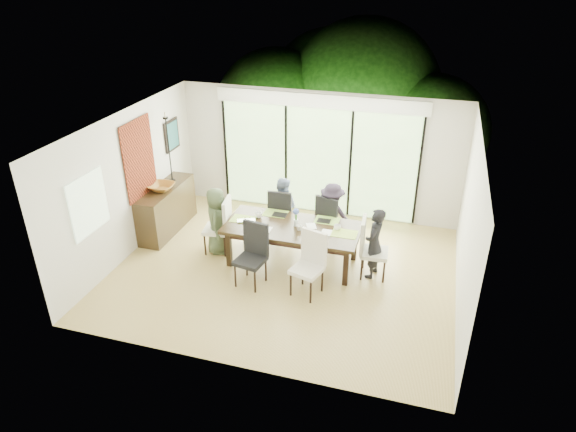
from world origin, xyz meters
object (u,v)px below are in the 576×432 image
(chair_near_left, at_px, (250,256))
(bowl, at_px, (161,187))
(vase, at_px, (296,222))
(laptop, at_px, (246,222))
(chair_near_right, at_px, (307,265))
(chair_far_left, at_px, (282,213))
(cup_c, at_px, (337,227))
(chair_right_end, at_px, (375,248))
(cup_b, at_px, (299,228))
(chair_far_right, at_px, (332,219))
(cup_a, at_px, (259,215))
(sideboard, at_px, (167,209))
(person_right_end, at_px, (374,243))
(person_far_left, at_px, (282,209))
(person_left_end, at_px, (217,221))
(person_far_right, at_px, (332,215))
(chair_left_end, at_px, (216,225))
(table_top, at_px, (292,228))

(chair_near_left, bearing_deg, bowl, 161.25)
(vase, xyz_separation_m, laptop, (-0.90, -0.15, -0.05))
(chair_near_right, height_order, laptop, chair_near_right)
(chair_far_left, height_order, laptop, chair_far_left)
(cup_c, bearing_deg, laptop, -173.09)
(chair_right_end, bearing_deg, cup_b, 90.24)
(chair_right_end, height_order, cup_b, chair_right_end)
(chair_far_right, distance_m, cup_a, 1.45)
(vase, height_order, cup_a, vase)
(bowl, bearing_deg, sideboard, 90.00)
(chair_near_left, xyz_separation_m, person_right_end, (1.98, 0.87, 0.10))
(person_far_left, height_order, bowl, person_far_left)
(cup_c, bearing_deg, chair_far_right, 108.43)
(person_left_end, distance_m, person_far_left, 1.32)
(cup_a, height_order, sideboard, sideboard)
(person_left_end, xyz_separation_m, person_far_left, (1.03, 0.83, 0.00))
(chair_right_end, distance_m, person_far_right, 1.27)
(cup_b, bearing_deg, sideboard, 168.74)
(chair_near_right, distance_m, laptop, 1.57)
(chair_far_left, bearing_deg, person_right_end, 153.30)
(chair_far_left, distance_m, laptop, 1.05)
(chair_right_end, relative_size, chair_far_right, 1.00)
(chair_far_right, distance_m, person_right_end, 1.26)
(person_far_right, height_order, cup_b, person_far_right)
(person_right_end, relative_size, sideboard, 0.78)
(chair_left_end, xyz_separation_m, person_right_end, (2.98, -0.00, 0.10))
(chair_right_end, height_order, person_far_left, person_far_left)
(chair_right_end, bearing_deg, person_left_end, 86.01)
(chair_left_end, height_order, bowl, chair_left_end)
(chair_left_end, bearing_deg, cup_a, 92.22)
(person_far_right, height_order, sideboard, person_far_right)
(chair_far_left, distance_m, vase, 0.98)
(person_far_right, xyz_separation_m, vase, (-0.50, -0.78, 0.17))
(person_right_end, bearing_deg, chair_near_left, -56.66)
(chair_right_end, xyz_separation_m, chair_near_left, (-2.00, -0.87, 0.00))
(chair_right_end, bearing_deg, person_far_right, 44.86)
(table_top, distance_m, person_right_end, 1.48)
(chair_near_right, bearing_deg, person_right_end, 57.80)
(chair_far_right, bearing_deg, cup_b, 85.50)
(person_right_end, relative_size, bowl, 2.61)
(chair_left_end, relative_size, person_far_right, 0.85)
(cup_b, xyz_separation_m, bowl, (-2.97, 0.49, 0.20))
(person_left_end, height_order, vase, person_left_end)
(chair_right_end, distance_m, chair_near_left, 2.18)
(cup_c, height_order, sideboard, sideboard)
(chair_far_left, height_order, chair_far_right, same)
(person_right_end, bearing_deg, person_far_right, -122.13)
(chair_near_right, bearing_deg, person_far_left, 135.40)
(table_top, bearing_deg, person_right_end, -0.00)
(chair_left_end, xyz_separation_m, person_far_right, (2.05, 0.83, 0.10))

